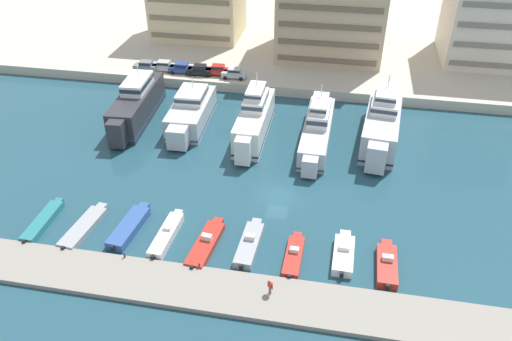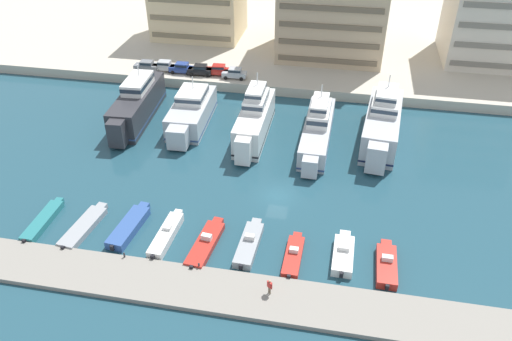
{
  "view_description": "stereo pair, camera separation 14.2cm",
  "coord_description": "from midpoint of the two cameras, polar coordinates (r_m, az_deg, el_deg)",
  "views": [
    {
      "loc": [
        6.22,
        -47.6,
        36.98
      ],
      "look_at": [
        -2.9,
        1.29,
        2.5
      ],
      "focal_mm": 35.0,
      "sensor_mm": 36.0,
      "label": 1
    },
    {
      "loc": [
        6.36,
        -47.57,
        36.98
      ],
      "look_at": [
        -2.9,
        1.29,
        2.5
      ],
      "focal_mm": 35.0,
      "sensor_mm": 36.0,
      "label": 2
    }
  ],
  "objects": [
    {
      "name": "car_red_center",
      "position": [
        87.22,
        -4.29,
        11.43
      ],
      "size": [
        4.19,
        2.1,
        1.8
      ],
      "color": "red",
      "rests_on": "quay_promenade"
    },
    {
      "name": "car_silver_center_right",
      "position": [
        85.82,
        -2.41,
        11.1
      ],
      "size": [
        4.15,
        2.03,
        1.8
      ],
      "color": "#B7BCC1",
      "rests_on": "quay_promenade"
    },
    {
      "name": "car_silver_left",
      "position": [
        90.05,
        -10.41,
        11.73
      ],
      "size": [
        4.12,
        1.97,
        1.8
      ],
      "color": "#B7BCC1",
      "rests_on": "quay_promenade"
    },
    {
      "name": "yacht_silver_center",
      "position": [
        72.42,
        14.31,
        5.34
      ],
      "size": [
        6.13,
        19.09,
        8.87
      ],
      "color": "silver",
      "rests_on": "ground"
    },
    {
      "name": "car_blue_mid_left",
      "position": [
        88.71,
        -8.45,
        11.56
      ],
      "size": [
        4.1,
        1.92,
        1.8
      ],
      "color": "#28428E",
      "rests_on": "quay_promenade"
    },
    {
      "name": "motorboat_teal_far_left",
      "position": [
        61.22,
        -23.08,
        -5.29
      ],
      "size": [
        1.6,
        7.74,
        0.84
      ],
      "color": "teal",
      "rests_on": "ground"
    },
    {
      "name": "pier_dock",
      "position": [
        48.72,
        -0.41,
        -14.18
      ],
      "size": [
        120.0,
        5.38,
        0.52
      ],
      "primitive_type": "cube",
      "color": "gray",
      "rests_on": "ground"
    },
    {
      "name": "yacht_silver_left",
      "position": [
        75.05,
        -7.38,
        6.66
      ],
      "size": [
        5.44,
        15.82,
        6.71
      ],
      "color": "silver",
      "rests_on": "ground"
    },
    {
      "name": "motorboat_grey_left",
      "position": [
        58.79,
        -19.0,
        -6.08
      ],
      "size": [
        2.77,
        8.07,
        0.81
      ],
      "color": "#9EA3A8",
      "rests_on": "ground"
    },
    {
      "name": "car_grey_far_left",
      "position": [
        90.62,
        -12.38,
        11.64
      ],
      "size": [
        4.14,
        1.99,
        1.8
      ],
      "color": "slate",
      "rests_on": "quay_promenade"
    },
    {
      "name": "quay_promenade",
      "position": [
        115.34,
        7.35,
        16.19
      ],
      "size": [
        180.0,
        70.0,
        1.64
      ],
      "primitive_type": "cube",
      "color": "beige",
      "rests_on": "ground"
    },
    {
      "name": "motorboat_red_center",
      "position": [
        53.83,
        -5.69,
        -8.29
      ],
      "size": [
        2.71,
        8.19,
        1.34
      ],
      "color": "red",
      "rests_on": "ground"
    },
    {
      "name": "bollard_west",
      "position": [
        53.42,
        -14.76,
        -9.29
      ],
      "size": [
        0.2,
        0.2,
        0.61
      ],
      "color": "#2D2D33",
      "rests_on": "pier_dock"
    },
    {
      "name": "bollard_west_mid",
      "position": [
        50.97,
        -6.46,
        -10.7
      ],
      "size": [
        0.2,
        0.2,
        0.61
      ],
      "color": "#2D2D33",
      "rests_on": "pier_dock"
    },
    {
      "name": "motorboat_red_mid_right",
      "position": [
        52.42,
        4.37,
        -9.68
      ],
      "size": [
        1.79,
        6.75,
        1.2
      ],
      "color": "red",
      "rests_on": "ground"
    },
    {
      "name": "ground_plane",
      "position": [
        60.59,
        2.54,
        -2.92
      ],
      "size": [
        400.0,
        400.0,
        0.0
      ],
      "primitive_type": "plane",
      "color": "#234C5B"
    },
    {
      "name": "yacht_charcoal_far_left",
      "position": [
        77.72,
        -13.4,
        7.44
      ],
      "size": [
        4.95,
        18.48,
        7.84
      ],
      "color": "#333338",
      "rests_on": "ground"
    },
    {
      "name": "motorboat_white_right",
      "position": [
        53.03,
        10.01,
        -9.4
      ],
      "size": [
        2.18,
        6.56,
        1.45
      ],
      "color": "white",
      "rests_on": "ground"
    },
    {
      "name": "yacht_silver_center_left",
      "position": [
        70.59,
        7.12,
        4.85
      ],
      "size": [
        3.96,
        18.93,
        7.68
      ],
      "color": "silver",
      "rests_on": "ground"
    },
    {
      "name": "yacht_white_mid_left",
      "position": [
        71.14,
        -0.12,
        5.89
      ],
      "size": [
        3.72,
        16.78,
        8.81
      ],
      "color": "white",
      "rests_on": "ground"
    },
    {
      "name": "car_black_center_left",
      "position": [
        87.54,
        -6.36,
        11.41
      ],
      "size": [
        4.19,
        2.11,
        1.8
      ],
      "color": "black",
      "rests_on": "quay_promenade"
    },
    {
      "name": "motorboat_grey_center_right",
      "position": [
        53.45,
        -0.7,
        -8.36
      ],
      "size": [
        2.16,
        7.65,
        1.44
      ],
      "color": "#9EA3A8",
      "rests_on": "ground"
    },
    {
      "name": "motorboat_blue_mid_left",
      "position": [
        57.19,
        -14.21,
        -6.21
      ],
      "size": [
        2.66,
        7.88,
        0.98
      ],
      "color": "#33569E",
      "rests_on": "ground"
    },
    {
      "name": "pedestrian_near_edge",
      "position": [
        47.85,
        1.65,
        -13.02
      ],
      "size": [
        0.57,
        0.48,
        1.76
      ],
      "color": "#7A6B56",
      "rests_on": "pier_dock"
    },
    {
      "name": "apartment_block_mid_left",
      "position": [
        100.21,
        26.23,
        16.87
      ],
      "size": [
        16.75,
        15.23,
        22.34
      ],
      "color": "silver",
      "rests_on": "quay_promenade"
    },
    {
      "name": "motorboat_red_far_right",
      "position": [
        52.91,
        14.76,
        -10.37
      ],
      "size": [
        2.04,
        6.76,
        1.46
      ],
      "color": "red",
      "rests_on": "ground"
    },
    {
      "name": "motorboat_white_center_left",
      "position": [
        55.28,
        -10.12,
        -7.21
      ],
      "size": [
        1.93,
        7.84,
        1.37
      ],
      "color": "white",
      "rests_on": "ground"
    }
  ]
}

